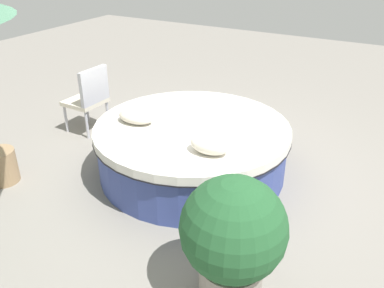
{
  "coord_description": "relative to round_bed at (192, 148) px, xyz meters",
  "views": [
    {
      "loc": [
        2.12,
        -3.78,
        2.64
      ],
      "look_at": [
        0.0,
        0.0,
        0.38
      ],
      "focal_mm": 37.84,
      "sensor_mm": 36.0,
      "label": 1
    }
  ],
  "objects": [
    {
      "name": "throw_pillow_0",
      "position": [
        -0.62,
        -0.25,
        0.38
      ],
      "size": [
        0.46,
        0.3,
        0.15
      ],
      "primitive_type": "ellipsoid",
      "color": "beige",
      "rests_on": "round_bed"
    },
    {
      "name": "throw_pillow_1",
      "position": [
        0.49,
        -0.5,
        0.4
      ],
      "size": [
        0.43,
        0.28,
        0.19
      ],
      "primitive_type": "ellipsoid",
      "color": "silver",
      "rests_on": "round_bed"
    },
    {
      "name": "side_table",
      "position": [
        -1.85,
        -1.3,
        -0.12
      ],
      "size": [
        0.36,
        0.36,
        0.41
      ],
      "primitive_type": "cylinder",
      "color": "#997A56",
      "rests_on": "ground_plane"
    },
    {
      "name": "planter",
      "position": [
        1.21,
        -1.52,
        0.28
      ],
      "size": [
        0.83,
        0.83,
        1.08
      ],
      "color": "gray",
      "rests_on": "ground_plane"
    },
    {
      "name": "patio_chair",
      "position": [
        -1.86,
        0.28,
        0.24
      ],
      "size": [
        0.51,
        0.53,
        0.98
      ],
      "rotation": [
        0.0,
        0.0,
        1.54
      ],
      "color": "#B7B7BC",
      "rests_on": "ground_plane"
    },
    {
      "name": "ground_plane",
      "position": [
        0.0,
        0.0,
        -0.32
      ],
      "size": [
        16.0,
        16.0,
        0.0
      ],
      "primitive_type": "plane",
      "color": "gray"
    },
    {
      "name": "round_bed",
      "position": [
        0.0,
        0.0,
        0.0
      ],
      "size": [
        2.33,
        2.33,
        0.63
      ],
      "color": "#38478C",
      "rests_on": "ground_plane"
    }
  ]
}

